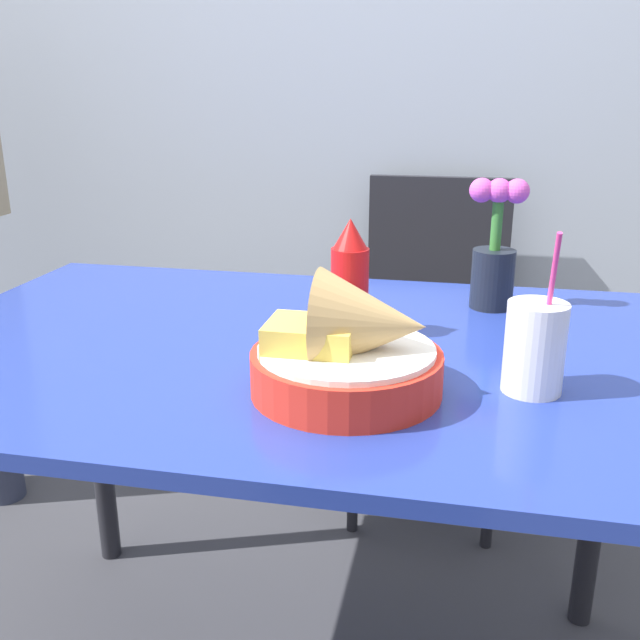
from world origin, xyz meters
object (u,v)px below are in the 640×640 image
at_px(ketchup_bottle, 350,280).
at_px(flower_vase, 494,254).
at_px(food_basket, 353,351).
at_px(chair_far_window, 433,316).
at_px(drink_cup, 534,350).

xyz_separation_m(ketchup_bottle, flower_vase, (0.24, 0.21, 0.01)).
bearing_deg(ketchup_bottle, food_basket, -79.20).
xyz_separation_m(chair_far_window, flower_vase, (0.13, -0.62, 0.33)).
xyz_separation_m(chair_far_window, food_basket, (-0.06, -1.06, 0.29)).
height_order(chair_far_window, flower_vase, flower_vase).
xyz_separation_m(food_basket, ketchup_bottle, (-0.04, 0.23, 0.03)).
relative_size(chair_far_window, drink_cup, 4.02).
bearing_deg(flower_vase, food_basket, -113.42).
distance_m(chair_far_window, food_basket, 1.10).
bearing_deg(food_basket, ketchup_bottle, 100.80).
bearing_deg(ketchup_bottle, flower_vase, 41.62).
relative_size(food_basket, ketchup_bottle, 1.32).
relative_size(drink_cup, flower_vase, 0.95).
relative_size(ketchup_bottle, flower_vase, 0.82).
bearing_deg(food_basket, chair_far_window, 86.69).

